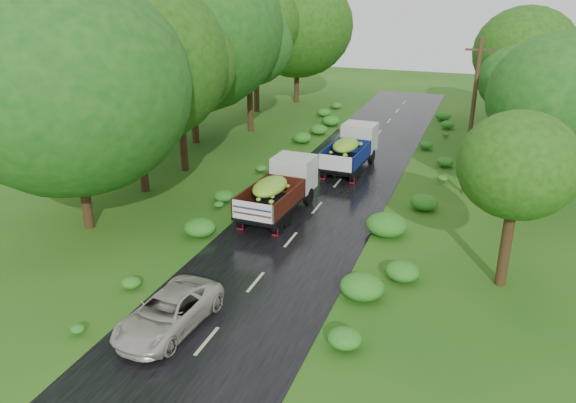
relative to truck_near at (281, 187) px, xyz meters
The scene contains 10 objects.
ground 10.95m from the truck_near, 82.03° to the right, with size 120.00×120.00×0.00m, color #144D10.
road 6.10m from the truck_near, 75.33° to the right, with size 6.50×80.00×0.02m, color black.
road_lines 5.17m from the truck_near, 72.42° to the right, with size 0.12×69.60×0.00m.
truck_near is the anchor object (origin of this frame).
truck_far 8.15m from the truck_near, 78.90° to the left, with size 2.30×5.87×2.43m.
car 10.55m from the truck_near, 89.96° to the right, with size 1.99×4.32×1.20m, color #B4AEA0.
utility_pole 10.64m from the truck_near, 35.72° to the left, with size 1.44×0.24×8.19m.
trees_left 14.19m from the truck_near, 131.89° to the left, with size 7.20×35.01×10.10m.
trees_right 16.73m from the truck_near, 47.23° to the left, with size 5.11×31.46×7.93m.
shrubs 3.72m from the truck_near, 65.10° to the left, with size 11.90×44.00×0.70m.
Camera 1 is at (7.58, -13.28, 10.81)m, focal length 35.00 mm.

